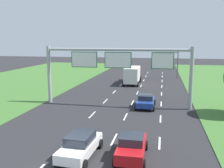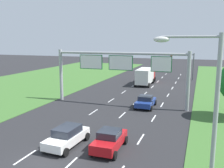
{
  "view_description": "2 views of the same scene",
  "coord_description": "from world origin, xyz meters",
  "px_view_note": "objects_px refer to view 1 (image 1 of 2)",
  "views": [
    {
      "loc": [
        5.3,
        -12.14,
        7.62
      ],
      "look_at": [
        -0.25,
        14.96,
        2.8
      ],
      "focal_mm": 40.0,
      "sensor_mm": 36.0,
      "label": 1
    },
    {
      "loc": [
        9.64,
        -13.52,
        8.22
      ],
      "look_at": [
        -0.18,
        13.99,
        3.06
      ],
      "focal_mm": 40.0,
      "sensor_mm": 36.0,
      "label": 2
    }
  ],
  "objects_px": {
    "car_mid_lane": "(146,101)",
    "box_truck": "(133,74)",
    "car_lead_silver": "(80,145)",
    "traffic_light_mast": "(168,59)",
    "car_near_red": "(132,146)",
    "sign_gantry": "(117,64)"
  },
  "relations": [
    {
      "from": "car_lead_silver",
      "to": "traffic_light_mast",
      "type": "distance_m",
      "value": 37.97
    },
    {
      "from": "car_mid_lane",
      "to": "box_truck",
      "type": "distance_m",
      "value": 16.59
    },
    {
      "from": "box_truck",
      "to": "sign_gantry",
      "type": "bearing_deg",
      "value": -90.77
    },
    {
      "from": "box_truck",
      "to": "traffic_light_mast",
      "type": "height_order",
      "value": "traffic_light_mast"
    },
    {
      "from": "car_mid_lane",
      "to": "box_truck",
      "type": "height_order",
      "value": "box_truck"
    },
    {
      "from": "sign_gantry",
      "to": "car_mid_lane",
      "type": "bearing_deg",
      "value": -1.27
    },
    {
      "from": "car_near_red",
      "to": "car_mid_lane",
      "type": "height_order",
      "value": "car_near_red"
    },
    {
      "from": "box_truck",
      "to": "sign_gantry",
      "type": "distance_m",
      "value": 16.45
    },
    {
      "from": "sign_gantry",
      "to": "traffic_light_mast",
      "type": "bearing_deg",
      "value": 75.35
    },
    {
      "from": "car_lead_silver",
      "to": "car_mid_lane",
      "type": "xyz_separation_m",
      "value": [
        3.39,
        13.34,
        -0.06
      ]
    },
    {
      "from": "car_mid_lane",
      "to": "box_truck",
      "type": "bearing_deg",
      "value": 101.97
    },
    {
      "from": "car_lead_silver",
      "to": "traffic_light_mast",
      "type": "xyz_separation_m",
      "value": [
        6.21,
        37.34,
        3.07
      ]
    },
    {
      "from": "car_near_red",
      "to": "traffic_light_mast",
      "type": "height_order",
      "value": "traffic_light_mast"
    },
    {
      "from": "car_lead_silver",
      "to": "sign_gantry",
      "type": "bearing_deg",
      "value": 93.25
    },
    {
      "from": "car_near_red",
      "to": "traffic_light_mast",
      "type": "bearing_deg",
      "value": 84.82
    },
    {
      "from": "traffic_light_mast",
      "to": "box_truck",
      "type": "bearing_deg",
      "value": -128.84
    },
    {
      "from": "box_truck",
      "to": "traffic_light_mast",
      "type": "bearing_deg",
      "value": 50.29
    },
    {
      "from": "car_lead_silver",
      "to": "sign_gantry",
      "type": "relative_size",
      "value": 0.26
    },
    {
      "from": "car_near_red",
      "to": "sign_gantry",
      "type": "distance_m",
      "value": 14.03
    },
    {
      "from": "sign_gantry",
      "to": "traffic_light_mast",
      "type": "height_order",
      "value": "sign_gantry"
    },
    {
      "from": "car_mid_lane",
      "to": "traffic_light_mast",
      "type": "xyz_separation_m",
      "value": [
        2.81,
        24.0,
        3.13
      ]
    },
    {
      "from": "car_lead_silver",
      "to": "car_mid_lane",
      "type": "bearing_deg",
      "value": 78.8
    }
  ]
}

